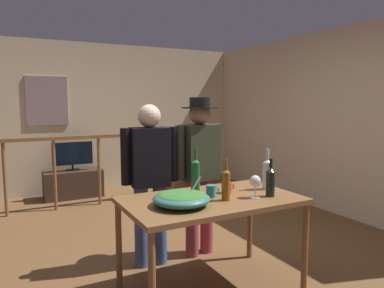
# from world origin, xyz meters

# --- Properties ---
(ground_plane) EXTENTS (8.53, 8.53, 0.00)m
(ground_plane) POSITION_xyz_m (0.00, 0.00, 0.00)
(ground_plane) COLOR brown
(back_wall) EXTENTS (4.95, 0.10, 2.52)m
(back_wall) POSITION_xyz_m (0.00, 3.28, 1.26)
(back_wall) COLOR beige
(back_wall) RESTS_ON ground_plane
(side_wall_right) EXTENTS (0.10, 4.92, 2.52)m
(side_wall_right) POSITION_xyz_m (2.47, 0.98, 1.26)
(side_wall_right) COLOR beige
(side_wall_right) RESTS_ON ground_plane
(framed_picture) EXTENTS (0.63, 0.03, 0.78)m
(framed_picture) POSITION_xyz_m (-0.93, 3.22, 1.55)
(framed_picture) COLOR gray
(stair_railing) EXTENTS (3.23, 0.10, 1.10)m
(stair_railing) POSITION_xyz_m (-0.14, 2.32, 0.69)
(stair_railing) COLOR brown
(stair_railing) RESTS_ON ground_plane
(tv_console) EXTENTS (0.90, 0.40, 0.44)m
(tv_console) POSITION_xyz_m (-0.62, 2.93, 0.22)
(tv_console) COLOR #38281E
(tv_console) RESTS_ON ground_plane
(flat_screen_tv) EXTENTS (0.62, 0.12, 0.46)m
(flat_screen_tv) POSITION_xyz_m (-0.62, 2.90, 0.71)
(flat_screen_tv) COLOR black
(flat_screen_tv) RESTS_ON tv_console
(serving_table) EXTENTS (1.40, 0.82, 0.78)m
(serving_table) POSITION_xyz_m (-0.14, -0.61, 0.70)
(serving_table) COLOR brown
(serving_table) RESTS_ON ground_plane
(salad_bowl) EXTENTS (0.43, 0.43, 0.22)m
(salad_bowl) POSITION_xyz_m (-0.45, -0.70, 0.84)
(salad_bowl) COLOR #337060
(salad_bowl) RESTS_ON serving_table
(wine_glass) EXTENTS (0.09, 0.09, 0.18)m
(wine_glass) POSITION_xyz_m (0.18, -0.77, 0.90)
(wine_glass) COLOR silver
(wine_glass) RESTS_ON serving_table
(wine_bottle_green) EXTENTS (0.07, 0.07, 0.39)m
(wine_bottle_green) POSITION_xyz_m (-0.21, -0.47, 0.94)
(wine_bottle_green) COLOR #1E5628
(wine_bottle_green) RESTS_ON serving_table
(wine_bottle_amber) EXTENTS (0.07, 0.07, 0.33)m
(wine_bottle_amber) POSITION_xyz_m (-0.08, -0.72, 0.91)
(wine_bottle_amber) COLOR brown
(wine_bottle_amber) RESTS_ON serving_table
(wine_bottle_dark) EXTENTS (0.07, 0.07, 0.31)m
(wine_bottle_dark) POSITION_xyz_m (0.31, -0.79, 0.90)
(wine_bottle_dark) COLOR black
(wine_bottle_dark) RESTS_ON serving_table
(wine_bottle_clear) EXTENTS (0.08, 0.08, 0.36)m
(wine_bottle_clear) POSITION_xyz_m (0.44, -0.59, 0.92)
(wine_bottle_clear) COLOR silver
(wine_bottle_clear) RESTS_ON serving_table
(mug_red) EXTENTS (0.12, 0.08, 0.09)m
(mug_red) POSITION_xyz_m (0.06, -0.53, 0.82)
(mug_red) COLOR #B7332D
(mug_red) RESTS_ON serving_table
(mug_teal) EXTENTS (0.12, 0.08, 0.10)m
(mug_teal) POSITION_xyz_m (-0.13, -0.59, 0.83)
(mug_teal) COLOR teal
(mug_teal) RESTS_ON serving_table
(person_standing_left) EXTENTS (0.53, 0.26, 1.52)m
(person_standing_left) POSITION_xyz_m (-0.40, 0.06, 0.88)
(person_standing_left) COLOR #3D5684
(person_standing_left) RESTS_ON ground_plane
(person_standing_right) EXTENTS (0.54, 0.36, 1.58)m
(person_standing_right) POSITION_xyz_m (0.12, 0.06, 0.93)
(person_standing_right) COLOR #9E3842
(person_standing_right) RESTS_ON ground_plane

